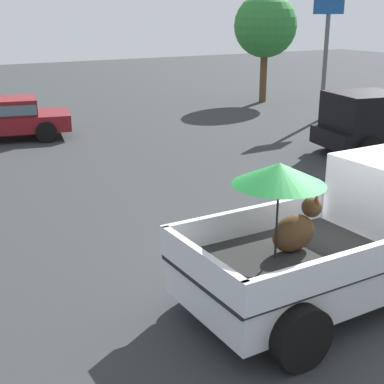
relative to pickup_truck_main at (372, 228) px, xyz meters
The scene contains 5 objects.
ground_plane 1.06m from the pickup_truck_main, behind, with size 80.00×80.00×0.00m, color #2D3033.
pickup_truck_main is the anchor object (origin of this frame).
parked_sedan_near 13.37m from the pickup_truck_main, 100.32° to the left, with size 4.59×2.69×1.33m.
motel_sign 13.96m from the pickup_truck_main, 49.56° to the left, with size 1.40×0.16×4.77m.
tree_by_lot 18.10m from the pickup_truck_main, 57.40° to the left, with size 2.78×2.78×4.76m.
Camera 1 is at (-5.63, -5.08, 3.99)m, focal length 51.48 mm.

